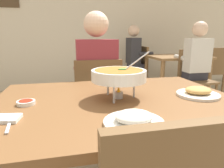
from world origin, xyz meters
The scene contains 16 objects.
cafe_rear_partition centered at (0.00, 3.39, 1.50)m, with size 10.00×0.10×3.00m, color beige.
dining_table_main centered at (0.00, 0.00, 0.66)m, with size 1.34×0.99×0.76m.
chair_diner_main centered at (0.00, 0.78, 0.51)m, with size 0.44×0.44×0.90m.
diner_main centered at (0.00, 0.81, 0.75)m, with size 0.40×0.45×1.31m.
curry_bowl centered at (0.01, 0.01, 0.89)m, with size 0.33×0.30×0.26m.
rice_plate centered at (-0.02, -0.33, 0.78)m, with size 0.24×0.24×0.06m.
appetizer_plate centered at (0.47, -0.04, 0.78)m, with size 0.24×0.24×0.06m.
sauce_dish centered at (-0.48, 0.01, 0.77)m, with size 0.09×0.09×0.02m.
napkin_folded centered at (-0.53, -0.18, 0.77)m, with size 0.12×0.08×0.02m, color white.
spoon_utensil centered at (-0.50, -0.23, 0.76)m, with size 0.01×0.17×0.01m, color silver.
dining_table_far centered at (1.67, 2.23, 0.62)m, with size 1.00×0.80×0.76m.
chair_bg_left centered at (1.14, 2.76, 0.51)m, with size 0.44×0.44×0.90m.
chair_bg_middle centered at (1.65, 1.68, 0.51)m, with size 0.46×0.46×0.90m.
chair_bg_right centered at (2.36, 2.14, 0.51)m, with size 0.47×0.47×0.90m.
patron_bg_left centered at (1.06, 2.75, 0.75)m, with size 0.45×0.40×1.31m.
patron_bg_middle centered at (1.65, 1.66, 0.75)m, with size 0.40×0.45×1.31m.
Camera 1 is at (-0.27, -1.03, 1.10)m, focal length 32.14 mm.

